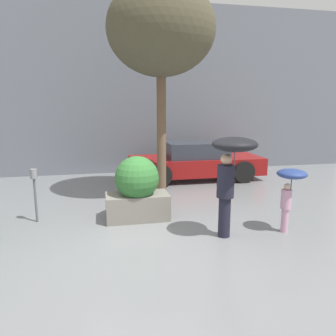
# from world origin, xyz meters

# --- Properties ---
(ground_plane) EXTENTS (40.00, 40.00, 0.00)m
(ground_plane) POSITION_xyz_m (0.00, 0.00, 0.00)
(ground_plane) COLOR slate
(building_facade) EXTENTS (18.00, 0.30, 6.00)m
(building_facade) POSITION_xyz_m (0.00, 6.50, 3.00)
(building_facade) COLOR slate
(building_facade) RESTS_ON ground
(planter_box) EXTENTS (1.36, 0.95, 1.40)m
(planter_box) POSITION_xyz_m (-0.06, 1.28, 0.68)
(planter_box) COLOR gray
(planter_box) RESTS_ON ground
(person_adult) EXTENTS (0.82, 0.82, 1.91)m
(person_adult) POSITION_xyz_m (1.51, -0.07, 1.43)
(person_adult) COLOR #1E1E2D
(person_adult) RESTS_ON ground
(person_child) EXTENTS (0.57, 0.57, 1.26)m
(person_child) POSITION_xyz_m (2.76, -0.05, 0.97)
(person_child) COLOR #D199B7
(person_child) RESTS_ON ground
(parked_car_near) EXTENTS (4.37, 1.96, 1.25)m
(parked_car_near) POSITION_xyz_m (2.31, 4.83, 0.59)
(parked_car_near) COLOR maroon
(parked_car_near) RESTS_ON ground
(street_tree) EXTENTS (2.74, 2.74, 5.49)m
(street_tree) POSITION_xyz_m (0.80, 2.96, 4.29)
(street_tree) COLOR brown
(street_tree) RESTS_ON ground
(parking_meter) EXTENTS (0.14, 0.14, 1.15)m
(parking_meter) POSITION_xyz_m (-2.20, 1.55, 0.84)
(parking_meter) COLOR #595B60
(parking_meter) RESTS_ON ground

